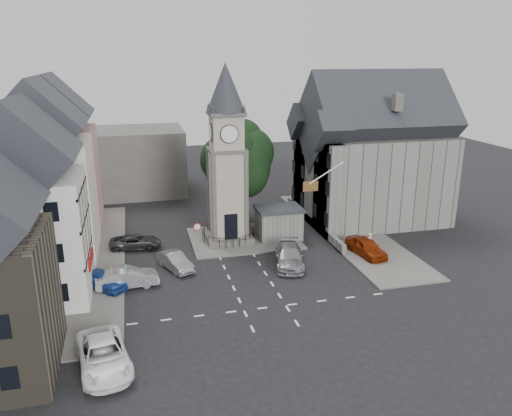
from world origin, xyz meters
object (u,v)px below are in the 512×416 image
object	(u,v)px
stone_shelter	(279,223)
pedestrian	(369,243)
clock_tower	(227,156)
car_west_blue	(102,280)
car_east_red	(366,247)

from	to	relation	value
stone_shelter	pedestrian	bearing A→B (deg)	-39.38
clock_tower	car_west_blue	xyz separation A→B (m)	(-11.05, -7.69, -7.40)
clock_tower	pedestrian	size ratio (longest dim) A/B	8.67
clock_tower	stone_shelter	distance (m)	8.15
clock_tower	car_west_blue	distance (m)	15.36
stone_shelter	pedestrian	size ratio (longest dim) A/B	2.30
stone_shelter	pedestrian	distance (m)	8.69
car_east_red	clock_tower	bearing A→B (deg)	140.86
stone_shelter	car_east_red	bearing A→B (deg)	-44.03
stone_shelter	clock_tower	bearing A→B (deg)	174.16
clock_tower	stone_shelter	xyz separation A→B (m)	(4.80, -0.49, -6.57)
pedestrian	car_west_blue	bearing A→B (deg)	-14.21
car_west_blue	stone_shelter	bearing A→B (deg)	-20.67
car_west_blue	car_east_red	world-z (taller)	car_east_red
pedestrian	clock_tower	bearing A→B (deg)	-46.04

